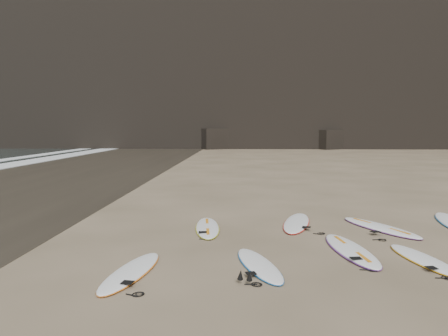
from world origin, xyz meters
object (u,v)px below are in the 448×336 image
object	(u,v)px
surfboard_3	(424,259)
surfboard_7	(380,227)
surfboard_5	(207,227)
surfboard_0	(131,271)
surfboard_2	(351,250)
surfboard_1	(259,264)
surfboard_6	(296,222)

from	to	relation	value
surfboard_3	surfboard_7	world-z (taller)	surfboard_7
surfboard_3	surfboard_5	xyz separation A→B (m)	(-4.48, 2.59, 0.00)
surfboard_0	surfboard_5	xyz separation A→B (m)	(1.12, 3.53, 0.00)
surfboard_0	surfboard_2	world-z (taller)	surfboard_2
surfboard_0	surfboard_2	size ratio (longest dim) A/B	0.89
surfboard_1	surfboard_3	size ratio (longest dim) A/B	0.99
surfboard_0	surfboard_5	world-z (taller)	surfboard_5
surfboard_1	surfboard_7	distance (m)	4.60
surfboard_5	surfboard_6	xyz separation A→B (m)	(2.39, 0.65, 0.00)
surfboard_0	surfboard_1	distance (m)	2.38
surfboard_0	surfboard_3	distance (m)	5.68
surfboard_0	surfboard_6	size ratio (longest dim) A/B	0.90
surfboard_6	surfboard_5	bearing A→B (deg)	-152.13
surfboard_3	surfboard_5	distance (m)	5.18
surfboard_2	surfboard_3	world-z (taller)	surfboard_2
surfboard_1	surfboard_3	xyz separation A→B (m)	(3.27, 0.45, 0.00)
surfboard_6	surfboard_2	bearing A→B (deg)	-60.04
surfboard_0	surfboard_6	world-z (taller)	surfboard_6
surfboard_7	surfboard_2	bearing A→B (deg)	-147.00
surfboard_0	surfboard_1	xyz separation A→B (m)	(2.33, 0.49, -0.00)
surfboard_1	surfboard_3	bearing A→B (deg)	-7.65
surfboard_2	surfboard_5	size ratio (longest dim) A/B	1.10
surfboard_6	surfboard_7	distance (m)	2.16
surfboard_0	surfboard_1	size ratio (longest dim) A/B	1.06
surfboard_1	surfboard_2	xyz separation A→B (m)	(2.00, 1.06, 0.01)
surfboard_0	surfboard_1	world-z (taller)	surfboard_0
surfboard_3	surfboard_2	bearing A→B (deg)	143.12
surfboard_2	surfboard_3	bearing A→B (deg)	-32.62
surfboard_7	surfboard_3	bearing A→B (deg)	-116.31
surfboard_0	surfboard_3	world-z (taller)	surfboard_0
surfboard_1	surfboard_6	bearing A→B (deg)	56.78
surfboard_6	surfboard_7	xyz separation A→B (m)	(2.11, -0.48, 0.00)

